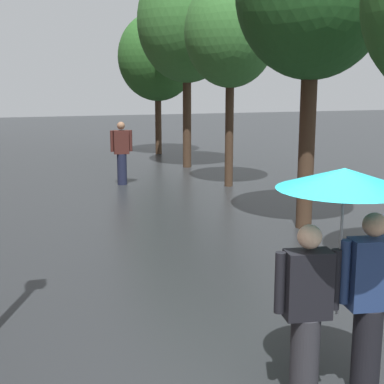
% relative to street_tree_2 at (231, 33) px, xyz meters
% --- Properties ---
extents(street_tree_2, '(2.36, 2.36, 5.39)m').
position_rel_street_tree_2_xyz_m(street_tree_2, '(0.00, 0.00, 0.00)').
color(street_tree_2, '#473323').
rests_on(street_tree_2, ground).
extents(street_tree_3, '(3.09, 3.09, 6.45)m').
position_rel_street_tree_2_xyz_m(street_tree_3, '(-0.08, 3.49, 0.58)').
color(street_tree_3, '#473323').
rests_on(street_tree_3, ground).
extents(street_tree_4, '(2.93, 2.93, 5.23)m').
position_rel_street_tree_2_xyz_m(street_tree_4, '(-0.14, 6.93, -0.37)').
color(street_tree_4, '#473323').
rests_on(street_tree_4, ground).
extents(couple_under_umbrella, '(1.16, 1.15, 2.11)m').
position_rel_street_tree_2_xyz_m(couple_under_umbrella, '(-2.84, -9.81, -2.55)').
color(couple_under_umbrella, '#2D2D33').
rests_on(couple_under_umbrella, ground).
extents(pedestrian_walking_midground, '(0.59, 0.35, 1.70)m').
position_rel_street_tree_2_xyz_m(pedestrian_walking_midground, '(-2.67, 1.11, -3.06)').
color(pedestrian_walking_midground, '#1E233D').
rests_on(pedestrian_walking_midground, ground).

